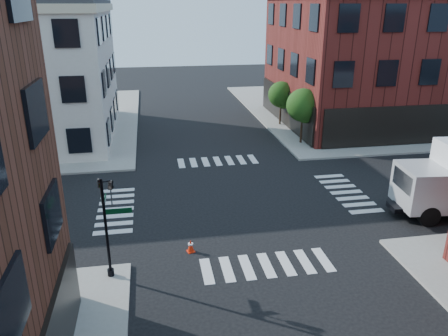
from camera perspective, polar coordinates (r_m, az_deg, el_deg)
name	(u,v)px	position (r m, az deg, el deg)	size (l,w,h in m)	color
ground	(236,200)	(26.10, 1.57, -4.25)	(120.00, 120.00, 0.00)	black
sidewalk_ne	(383,108)	(52.29, 20.08, 7.40)	(30.00, 30.00, 0.15)	gray
building_ne	(413,59)	(46.88, 23.44, 12.94)	(25.00, 16.00, 12.00)	#4E1713
tree_near	(304,107)	(36.23, 10.36, 7.86)	(2.69, 2.69, 4.49)	black
tree_far	(282,96)	(41.85, 7.55, 9.33)	(2.43, 2.43, 4.07)	black
signal_pole	(107,217)	(18.52, -15.01, -6.20)	(1.29, 1.24, 4.60)	black
traffic_cone	(191,246)	(20.94, -4.38, -10.12)	(0.42, 0.42, 0.63)	red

